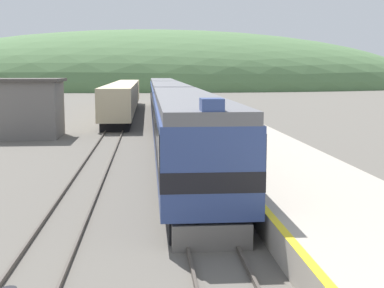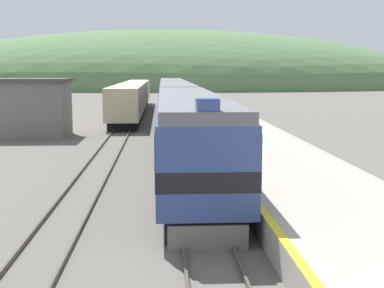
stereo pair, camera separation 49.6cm
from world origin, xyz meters
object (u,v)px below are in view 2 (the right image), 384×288
(carriage_third, at_px, (172,94))
(siding_train, at_px, (133,98))
(express_train_lead_car, at_px, (189,133))
(carriage_second, at_px, (176,104))

(carriage_third, height_order, siding_train, carriage_third)
(express_train_lead_car, height_order, siding_train, express_train_lead_car)
(express_train_lead_car, height_order, carriage_third, express_train_lead_car)
(carriage_second, relative_size, carriage_third, 1.00)
(carriage_second, bearing_deg, siding_train, 105.49)
(carriage_second, xyz_separation_m, carriage_third, (0.00, 20.61, 0.00))
(siding_train, bearing_deg, carriage_third, 39.09)
(express_train_lead_car, distance_m, carriage_third, 42.51)
(carriage_second, distance_m, carriage_third, 20.61)
(carriage_second, bearing_deg, carriage_third, 90.00)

